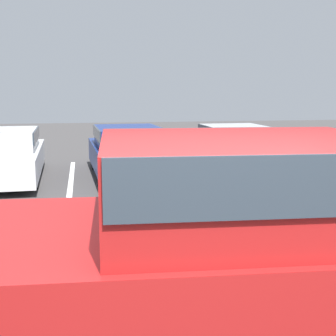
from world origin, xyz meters
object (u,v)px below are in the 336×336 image
at_px(parked_sedan_a, 3,153).
at_px(parked_sedan_b, 129,150).
at_px(parked_sedan_c, 238,148).
at_px(pickup_truck, 282,262).

xyz_separation_m(parked_sedan_a, parked_sedan_b, (3.12, -0.13, 0.02)).
xyz_separation_m(parked_sedan_a, parked_sedan_c, (6.09, -0.03, 0.00)).
bearing_deg(parked_sedan_b, pickup_truck, -0.54).
relative_size(parked_sedan_b, parked_sedan_c, 1.06).
xyz_separation_m(parked_sedan_b, parked_sedan_c, (2.96, 0.10, -0.01)).
bearing_deg(pickup_truck, parked_sedan_a, 114.50).
bearing_deg(parked_sedan_c, parked_sedan_a, -90.78).
xyz_separation_m(pickup_truck, parked_sedan_a, (-3.40, 8.89, -0.27)).
bearing_deg(parked_sedan_a, pickup_truck, 18.90).
bearing_deg(parked_sedan_b, parked_sedan_a, -94.72).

